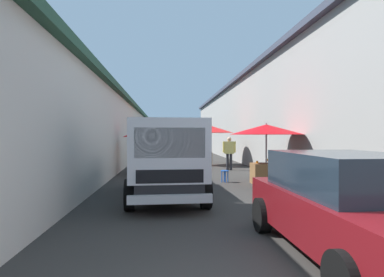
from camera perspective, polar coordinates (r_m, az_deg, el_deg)
name	(u,v)px	position (r m, az deg, el deg)	size (l,w,h in m)	color
ground	(191,170)	(16.44, -0.14, -5.49)	(90.00, 90.00, 0.00)	#33302D
building_left_whitewash	(63,132)	(19.39, -21.54, 1.07)	(49.80, 7.50, 3.83)	beige
building_right_concrete	(306,118)	(20.31, 19.20, 3.42)	(49.80, 7.50, 5.51)	gray
fruit_stall_far_left	(266,136)	(11.85, 12.71, 0.42)	(2.59, 2.59, 2.18)	#9E9EA3
fruit_stall_far_right	(146,137)	(14.88, -8.03, 0.29)	(2.13, 2.13, 2.22)	#9E9EA3
fruit_stall_near_right	(208,131)	(19.06, 2.87, 1.24)	(2.88, 2.88, 2.41)	#9E9EA3
fruit_stall_mid_lane	(162,134)	(20.98, -5.27, 0.77)	(2.82, 2.82, 2.24)	#9E9EA3
hatchback_car	(350,205)	(5.15, 25.81, -10.31)	(3.92, 1.94, 1.45)	#600F14
delivery_truck	(167,162)	(8.25, -4.40, -4.12)	(4.99, 2.12, 2.08)	black
vendor_by_crates	(229,151)	(16.38, 6.49, -2.16)	(0.33, 0.63, 1.65)	#232328
plastic_stool	(225,173)	(12.13, 5.73, -6.05)	(0.30, 0.30, 0.43)	#194CB2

